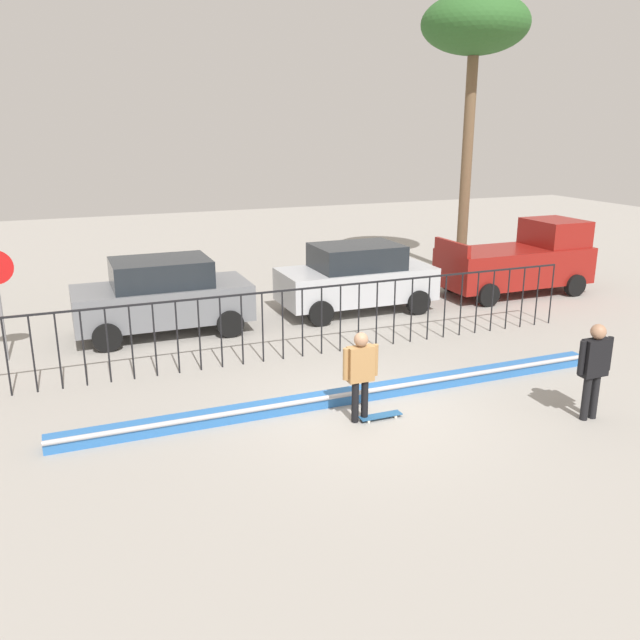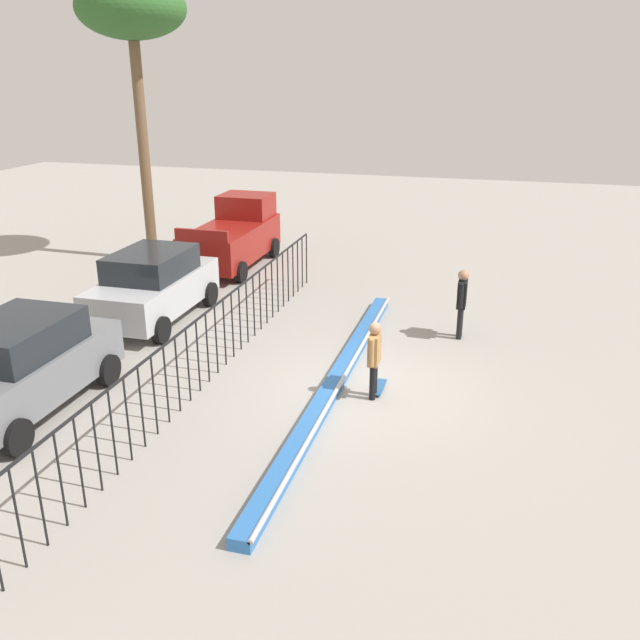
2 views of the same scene
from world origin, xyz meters
The scene contains 10 objects.
ground_plane centered at (0.00, 0.00, 0.00)m, with size 60.00×60.00×0.00m, color #9E9991.
bowl_coping_ledge centered at (0.00, 0.70, 0.12)m, with size 11.00×0.40×0.27m.
perimeter_fence centered at (0.00, 3.41, 1.00)m, with size 14.04×0.04×1.60m.
skateboarder centered at (-0.26, -0.17, 0.99)m, with size 0.67×0.25×1.66m.
skateboard centered at (0.13, -0.23, 0.06)m, with size 0.80×0.20×0.07m.
camera_operator centered at (3.59, -1.62, 1.07)m, with size 0.72×0.27×1.78m.
parked_car_gray centered at (-2.63, 6.38, 0.97)m, with size 4.30×2.12×1.90m.
parked_car_silver centered at (2.74, 6.42, 0.97)m, with size 4.30×2.12×1.90m.
pickup_truck centered at (8.33, 6.39, 1.04)m, with size 4.70×2.12×2.24m.
palm_tree_tall centered at (8.23, 9.47, 7.99)m, with size 3.47×3.47×9.12m.
Camera 1 is at (-4.94, -9.88, 5.08)m, focal length 37.01 mm.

